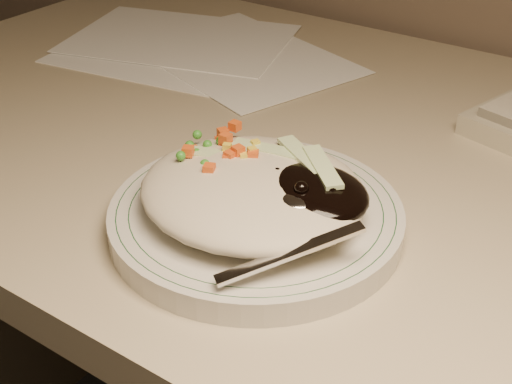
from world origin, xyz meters
The scene contains 5 objects.
desk centered at (0.00, 1.38, 0.54)m, with size 1.40×0.70×0.74m.
plate centered at (-0.07, 1.21, 0.75)m, with size 0.25×0.25×0.02m, color beige.
plate_rim centered at (-0.07, 1.21, 0.76)m, with size 0.24×0.24×0.00m.
meal centered at (-0.06, 1.20, 0.78)m, with size 0.21×0.19×0.05m.
papers centered at (-0.38, 1.51, 0.74)m, with size 0.46×0.32×0.00m.
Camera 1 is at (0.22, 0.79, 1.09)m, focal length 50.00 mm.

